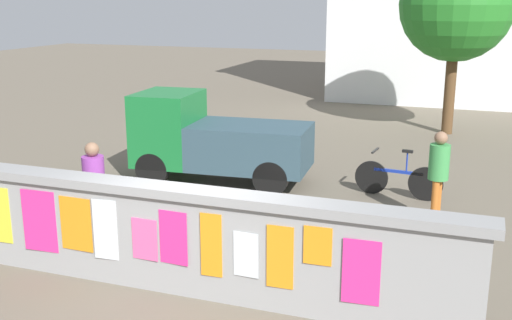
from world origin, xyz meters
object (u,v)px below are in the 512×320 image
at_px(bicycle_far, 398,179).
at_px(person_bystander, 439,169).
at_px(auto_rickshaw_truck, 213,139).
at_px(motorcycle, 192,220).
at_px(tree_roadside, 457,5).
at_px(bicycle_near, 342,254).
at_px(person_walking, 94,182).

bearing_deg(bicycle_far, person_bystander, -58.14).
xyz_separation_m(auto_rickshaw_truck, bicycle_far, (3.79, 0.23, -0.54)).
xyz_separation_m(motorcycle, tree_roadside, (3.17, 10.09, 3.10)).
bearing_deg(bicycle_near, auto_rickshaw_truck, 133.72).
distance_m(motorcycle, person_bystander, 4.21).
xyz_separation_m(bicycle_near, person_walking, (-3.93, 0.00, 0.62)).
bearing_deg(motorcycle, bicycle_near, -6.51).
xyz_separation_m(bicycle_near, bicycle_far, (0.23, 3.95, 0.00)).
relative_size(person_bystander, tree_roadside, 0.32).
height_order(auto_rickshaw_truck, tree_roadside, tree_roadside).
relative_size(auto_rickshaw_truck, person_bystander, 2.29).
relative_size(motorcycle, bicycle_near, 1.15).
bearing_deg(person_walking, auto_rickshaw_truck, 84.32).
relative_size(motorcycle, person_bystander, 1.17).
relative_size(auto_rickshaw_truck, bicycle_near, 2.25).
relative_size(motorcycle, person_walking, 1.17).
height_order(bicycle_far, person_bystander, person_bystander).
height_order(motorcycle, person_walking, person_walking).
xyz_separation_m(auto_rickshaw_truck, person_bystander, (4.60, -1.07, 0.09)).
bearing_deg(bicycle_near, motorcycle, 173.49).
distance_m(person_walking, tree_roadside, 11.67).
relative_size(auto_rickshaw_truck, tree_roadside, 0.72).
bearing_deg(tree_roadside, bicycle_far, -94.84).
bearing_deg(person_bystander, auto_rickshaw_truck, 166.87).
xyz_separation_m(motorcycle, person_walking, (-1.53, -0.27, 0.52)).
relative_size(person_walking, tree_roadside, 0.32).
bearing_deg(person_bystander, motorcycle, -145.34).
xyz_separation_m(auto_rickshaw_truck, person_walking, (-0.37, -3.72, 0.09)).
relative_size(auto_rickshaw_truck, motorcycle, 1.95).
distance_m(bicycle_near, tree_roadside, 10.87).
bearing_deg(person_walking, tree_roadside, 65.57).
bearing_deg(bicycle_near, person_walking, 179.93).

